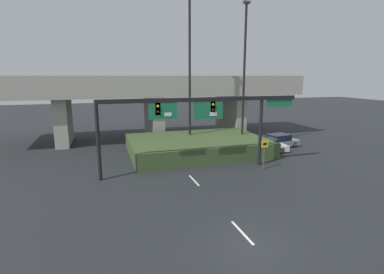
{
  "coord_description": "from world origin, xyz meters",
  "views": [
    {
      "loc": [
        -6.47,
        -11.46,
        7.71
      ],
      "look_at": [
        0.0,
        9.42,
        3.23
      ],
      "focal_mm": 28.0,
      "sensor_mm": 36.0,
      "label": 1
    }
  ],
  "objects": [
    {
      "name": "ground_plane",
      "position": [
        0.0,
        0.0,
        0.0
      ],
      "size": [
        160.0,
        160.0,
        0.0
      ],
      "primitive_type": "plane",
      "color": "black"
    },
    {
      "name": "grass_embankment",
      "position": [
        2.78,
        16.67,
        0.76
      ],
      "size": [
        13.43,
        9.27,
        1.51
      ],
      "color": "#384C28",
      "rests_on": "ground"
    },
    {
      "name": "highway_light_pole_far",
      "position": [
        2.64,
        18.75,
        8.1
      ],
      "size": [
        0.7,
        0.36,
        15.44
      ],
      "color": "black",
      "rests_on": "ground"
    },
    {
      "name": "lane_markings",
      "position": [
        0.0,
        12.9,
        0.0
      ],
      "size": [
        0.14,
        26.36,
        0.01
      ],
      "color": "silver",
      "rests_on": "ground"
    },
    {
      "name": "overpass_bridge",
      "position": [
        0.0,
        25.69,
        5.28
      ],
      "size": [
        37.13,
        8.89,
        7.72
      ],
      "color": "#A39E93",
      "rests_on": "ground"
    },
    {
      "name": "speed_limit_sign",
      "position": [
        6.41,
        9.78,
        1.65
      ],
      "size": [
        0.6,
        0.11,
        2.54
      ],
      "color": "#4C4C4C",
      "rests_on": "ground"
    },
    {
      "name": "parked_sedan_near_right",
      "position": [
        9.53,
        14.76,
        0.66
      ],
      "size": [
        4.46,
        2.19,
        1.43
      ],
      "rotation": [
        0.0,
        0.0,
        -0.07
      ],
      "color": "silver",
      "rests_on": "ground"
    },
    {
      "name": "highway_light_pole_near",
      "position": [
        8.12,
        17.28,
        7.87
      ],
      "size": [
        0.7,
        0.36,
        14.99
      ],
      "color": "black",
      "rests_on": "ground"
    },
    {
      "name": "signal_gantry",
      "position": [
        1.05,
        11.06,
        4.92
      ],
      "size": [
        16.68,
        0.44,
        6.03
      ],
      "color": "black",
      "rests_on": "ground"
    },
    {
      "name": "parked_sedan_mid_right",
      "position": [
        12.21,
        16.39,
        0.66
      ],
      "size": [
        4.55,
        2.53,
        1.44
      ],
      "rotation": [
        0.0,
        0.0,
        0.15
      ],
      "color": "gray",
      "rests_on": "ground"
    }
  ]
}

